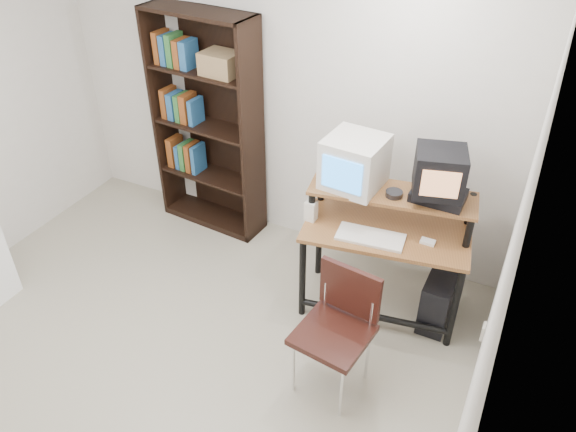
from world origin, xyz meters
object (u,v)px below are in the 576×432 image
at_px(school_chair, 339,320).
at_px(crt_monitor, 354,163).
at_px(crt_tv, 439,172).
at_px(pc_tower, 439,298).
at_px(computer_desk, 386,234).
at_px(bookshelf, 208,123).

bearing_deg(school_chair, crt_monitor, 114.88).
bearing_deg(school_chair, crt_tv, 79.71).
bearing_deg(pc_tower, crt_monitor, 177.69).
xyz_separation_m(crt_tv, pc_tower, (0.17, -0.09, -1.00)).
bearing_deg(pc_tower, computer_desk, -174.43).
bearing_deg(crt_tv, bookshelf, 155.54).
relative_size(crt_monitor, crt_tv, 1.08).
distance_m(crt_monitor, crt_tv, 0.59).
bearing_deg(bookshelf, school_chair, -31.09).
bearing_deg(crt_monitor, pc_tower, 2.07).
relative_size(pc_tower, bookshelf, 0.23).
distance_m(computer_desk, crt_monitor, 0.57).
height_order(computer_desk, school_chair, computer_desk).
bearing_deg(bookshelf, pc_tower, -5.73).
relative_size(crt_tv, bookshelf, 0.21).
xyz_separation_m(school_chair, bookshelf, (-1.75, 1.27, 0.45)).
bearing_deg(computer_desk, bookshelf, 156.33).
height_order(computer_desk, bookshelf, bookshelf).
xyz_separation_m(computer_desk, pc_tower, (0.45, 0.04, -0.48)).
relative_size(computer_desk, crt_tv, 3.12).
bearing_deg(computer_desk, crt_tv, 16.17).
xyz_separation_m(computer_desk, crt_tv, (0.27, 0.13, 0.52)).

